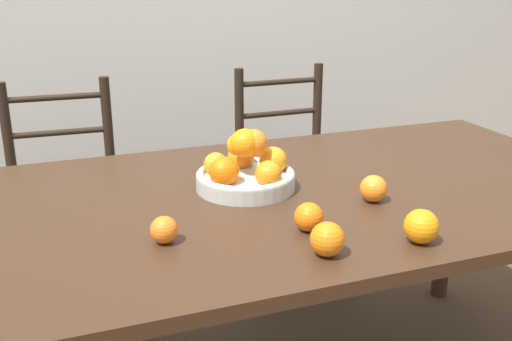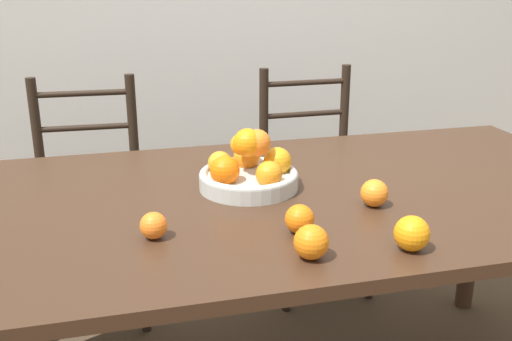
% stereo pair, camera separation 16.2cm
% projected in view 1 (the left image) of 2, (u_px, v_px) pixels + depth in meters
% --- Properties ---
extents(dining_table, '(1.95, 1.04, 0.77)m').
position_uv_depth(dining_table, '(299.00, 216.00, 1.74)').
color(dining_table, '#382316').
rests_on(dining_table, ground_plane).
extents(fruit_bowl, '(0.29, 0.29, 0.18)m').
position_uv_depth(fruit_bowl, '(246.00, 170.00, 1.71)').
color(fruit_bowl, '#B2B7B2').
rests_on(fruit_bowl, dining_table).
extents(orange_loose_0, '(0.07, 0.07, 0.07)m').
position_uv_depth(orange_loose_0, '(373.00, 189.00, 1.62)').
color(orange_loose_0, orange).
rests_on(orange_loose_0, dining_table).
extents(orange_loose_1, '(0.08, 0.08, 0.08)m').
position_uv_depth(orange_loose_1, '(421.00, 226.00, 1.38)').
color(orange_loose_1, orange).
rests_on(orange_loose_1, dining_table).
extents(orange_loose_2, '(0.08, 0.08, 0.08)m').
position_uv_depth(orange_loose_2, '(327.00, 239.00, 1.32)').
color(orange_loose_2, orange).
rests_on(orange_loose_2, dining_table).
extents(orange_loose_3, '(0.06, 0.06, 0.06)m').
position_uv_depth(orange_loose_3, '(164.00, 230.00, 1.38)').
color(orange_loose_3, orange).
rests_on(orange_loose_3, dining_table).
extents(orange_loose_4, '(0.07, 0.07, 0.07)m').
position_uv_depth(orange_loose_4, '(309.00, 217.00, 1.44)').
color(orange_loose_4, orange).
rests_on(orange_loose_4, dining_table).
extents(chair_left, '(0.44, 0.42, 0.96)m').
position_uv_depth(chair_left, '(67.00, 212.00, 2.34)').
color(chair_left, black).
rests_on(chair_left, ground_plane).
extents(chair_right, '(0.43, 0.41, 0.96)m').
position_uv_depth(chair_right, '(291.00, 182.00, 2.65)').
color(chair_right, black).
rests_on(chair_right, ground_plane).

